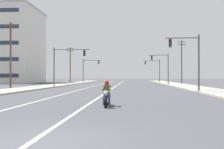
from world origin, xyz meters
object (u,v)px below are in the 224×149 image
object	(u,v)px
traffic_signal_near_left	(65,61)
apartment_building_far_left_block	(2,46)
utility_pole_right_far	(182,60)
utility_pole_left_near	(11,54)
traffic_signal_mid_right	(163,64)
motorcycle_with_rider	(107,96)
traffic_signal_far_right	(155,67)
utility_pole_left_far	(70,64)
traffic_signal_near_right	(189,55)
traffic_signal_mid_left	(88,67)

from	to	relation	value
traffic_signal_near_left	apartment_building_far_left_block	size ratio (longest dim) A/B	0.32
utility_pole_right_far	apartment_building_far_left_block	distance (m)	45.43
utility_pole_left_near	traffic_signal_mid_right	bearing A→B (deg)	33.91
traffic_signal_near_left	traffic_signal_mid_right	world-z (taller)	same
motorcycle_with_rider	traffic_signal_far_right	xyz separation A→B (m)	(7.79, 58.76, 3.49)
utility_pole_left_far	apartment_building_far_left_block	xyz separation A→B (m)	(-15.83, -8.88, 4.24)
traffic_signal_near_right	traffic_signal_near_left	bearing A→B (deg)	144.02
traffic_signal_mid_left	traffic_signal_near_left	bearing A→B (deg)	-88.72
traffic_signal_mid_right	utility_pole_left_near	size ratio (longest dim) A/B	0.65
traffic_signal_near_right	utility_pole_left_far	size ratio (longest dim) A/B	0.62
traffic_signal_near_right	utility_pole_left_far	bearing A→B (deg)	116.08
traffic_signal_mid_left	traffic_signal_far_right	bearing A→B (deg)	10.69
utility_pole_left_near	utility_pole_left_far	bearing A→B (deg)	89.95
utility_pole_right_far	utility_pole_left_near	bearing A→B (deg)	-137.18
traffic_signal_mid_right	utility_pole_left_near	xyz separation A→B (m)	(-23.59, -15.86, 0.91)
traffic_signal_mid_left	apartment_building_far_left_block	world-z (taller)	apartment_building_far_left_block
traffic_signal_far_right	motorcycle_with_rider	bearing A→B (deg)	-97.55
motorcycle_with_rider	traffic_signal_near_right	bearing A→B (deg)	62.44
traffic_signal_near_right	traffic_signal_mid_left	xyz separation A→B (m)	(-17.18, 40.77, 0.08)
motorcycle_with_rider	traffic_signal_near_right	size ratio (longest dim) A/B	0.35
utility_pole_left_near	utility_pole_right_far	xyz separation A→B (m)	(29.31, 27.16, 0.50)
apartment_building_far_left_block	utility_pole_left_near	bearing A→B (deg)	-62.79
utility_pole_left_near	utility_pole_right_far	world-z (taller)	utility_pole_right_far
motorcycle_with_rider	traffic_signal_far_right	bearing A→B (deg)	82.45
motorcycle_with_rider	utility_pole_left_far	size ratio (longest dim) A/B	0.22
utility_pole_left_far	apartment_building_far_left_block	size ratio (longest dim) A/B	0.52
motorcycle_with_rider	traffic_signal_near_left	distance (m)	28.38
traffic_signal_mid_left	utility_pole_left_far	distance (m)	9.90
utility_pole_left_near	apartment_building_far_left_block	size ratio (longest dim) A/B	0.49
utility_pole_left_near	traffic_signal_near_right	bearing A→B (deg)	-20.01
utility_pole_left_far	apartment_building_far_left_block	bearing A→B (deg)	-150.72
traffic_signal_near_left	traffic_signal_mid_right	xyz separation A→B (m)	(16.50, 12.46, -0.12)
motorcycle_with_rider	traffic_signal_mid_right	bearing A→B (deg)	78.96
utility_pole_right_far	traffic_signal_near_left	bearing A→B (deg)	-133.07
motorcycle_with_rider	utility_pole_left_far	distance (m)	65.08
utility_pole_left_near	utility_pole_left_far	world-z (taller)	utility_pole_left_far
apartment_building_far_left_block	traffic_signal_near_right	bearing A→B (deg)	-44.92
apartment_building_far_left_block	traffic_signal_far_right	bearing A→B (deg)	6.80
traffic_signal_near_right	traffic_signal_near_left	world-z (taller)	same
traffic_signal_near_left	apartment_building_far_left_block	xyz separation A→B (m)	(-22.89, 27.31, 5.46)
traffic_signal_near_right	apartment_building_far_left_block	size ratio (longest dim) A/B	0.32
motorcycle_with_rider	apartment_building_far_left_block	size ratio (longest dim) A/B	0.11
traffic_signal_near_right	traffic_signal_mid_right	bearing A→B (deg)	90.09
traffic_signal_mid_right	traffic_signal_far_right	bearing A→B (deg)	89.59
traffic_signal_near_right	apartment_building_far_left_block	world-z (taller)	apartment_building_far_left_block
traffic_signal_mid_right	apartment_building_far_left_block	bearing A→B (deg)	159.33
traffic_signal_near_right	apartment_building_far_left_block	distance (m)	55.96
traffic_signal_near_right	traffic_signal_near_left	distance (m)	20.43
traffic_signal_near_left	traffic_signal_mid_left	world-z (taller)	same
traffic_signal_near_left	traffic_signal_far_right	world-z (taller)	same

